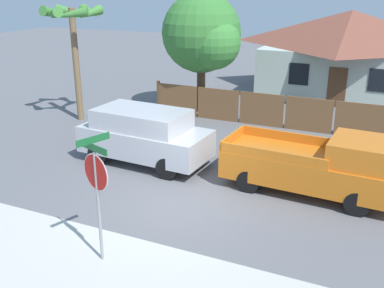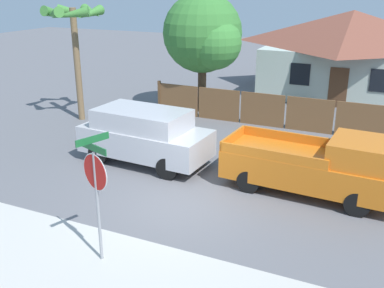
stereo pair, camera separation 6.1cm
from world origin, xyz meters
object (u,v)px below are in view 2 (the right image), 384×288
Objects in this scene: oak_tree at (205,35)px; house at (350,51)px; palm_tree at (74,23)px; orange_pickup at (317,166)px; red_suv at (145,135)px; stop_sign at (96,179)px.

house is at bearing 51.68° from oak_tree.
house is 1.83× the size of palm_tree.
orange_pickup is at bearing -16.60° from palm_tree.
orange_pickup is at bearing 3.10° from red_suv.
oak_tree reaches higher than orange_pickup.
palm_tree is 0.98× the size of orange_pickup.
red_suv is at bearing -109.77° from house.
red_suv is (-5.00, -13.92, -1.33)m from house.
house is 19.63m from stop_sign.
red_suv is 0.90× the size of orange_pickup.
house is 14.93m from palm_tree.
oak_tree reaches higher than stop_sign.
palm_tree is at bearing 166.65° from orange_pickup.
stop_sign is at bearing -77.49° from oak_tree.
palm_tree reaches higher than stop_sign.
stop_sign is at bearing -98.65° from house.
house is 3.11× the size of stop_sign.
house is 1.80× the size of orange_pickup.
palm_tree is (-4.65, -3.44, 0.65)m from oak_tree.
red_suv is at bearing 129.54° from stop_sign.
red_suv is 1.54× the size of stop_sign.
oak_tree is (-5.67, -7.17, 1.30)m from house.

